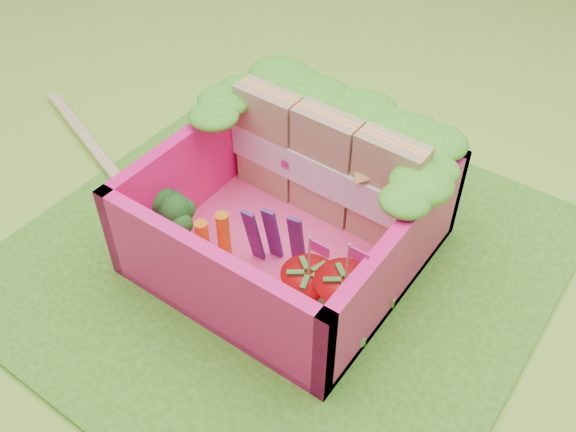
# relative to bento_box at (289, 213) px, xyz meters

# --- Properties ---
(ground) EXTENTS (14.00, 14.00, 0.00)m
(ground) POSITION_rel_bento_box_xyz_m (-0.01, -0.04, -0.31)
(ground) COLOR #A6D73C
(ground) RESTS_ON ground
(placemat) EXTENTS (2.60, 2.60, 0.03)m
(placemat) POSITION_rel_bento_box_xyz_m (-0.01, -0.04, -0.29)
(placemat) COLOR #498E20
(placemat) RESTS_ON ground
(bento_floor) EXTENTS (1.30, 1.30, 0.05)m
(bento_floor) POSITION_rel_bento_box_xyz_m (0.00, -0.00, -0.25)
(bento_floor) COLOR #FF4184
(bento_floor) RESTS_ON placemat
(bento_box) EXTENTS (1.30, 1.30, 0.55)m
(bento_box) POSITION_rel_bento_box_xyz_m (0.00, 0.00, 0.00)
(bento_box) COLOR #FF1576
(bento_box) RESTS_ON placemat
(lettuce_ruffle) EXTENTS (1.43, 0.77, 0.11)m
(lettuce_ruffle) POSITION_rel_bento_box_xyz_m (0.00, 0.46, 0.33)
(lettuce_ruffle) COLOR #378217
(lettuce_ruffle) RESTS_ON bento_box
(sandwich_stack) EXTENTS (1.15, 0.20, 0.64)m
(sandwich_stack) POSITION_rel_bento_box_xyz_m (0.01, 0.33, 0.09)
(sandwich_stack) COLOR #A27955
(sandwich_stack) RESTS_ON bento_floor
(broccoli) EXTENTS (0.34, 0.34, 0.24)m
(broccoli) POSITION_rel_bento_box_xyz_m (-0.51, -0.30, -0.06)
(broccoli) COLOR #69AE54
(broccoli) RESTS_ON bento_floor
(carrot_sticks) EXTENTS (0.13, 0.16, 0.27)m
(carrot_sticks) POSITION_rel_bento_box_xyz_m (-0.26, -0.29, -0.10)
(carrot_sticks) COLOR orange
(carrot_sticks) RESTS_ON bento_floor
(purple_wedges) EXTENTS (0.27, 0.12, 0.38)m
(purple_wedges) POSITION_rel_bento_box_xyz_m (0.02, -0.15, -0.04)
(purple_wedges) COLOR #3F1959
(purple_wedges) RESTS_ON bento_floor
(strawberry_left) EXTENTS (0.26, 0.26, 0.50)m
(strawberry_left) POSITION_rel_bento_box_xyz_m (0.33, -0.31, -0.09)
(strawberry_left) COLOR red
(strawberry_left) RESTS_ON bento_floor
(strawberry_right) EXTENTS (0.29, 0.29, 0.53)m
(strawberry_right) POSITION_rel_bento_box_xyz_m (0.50, -0.27, -0.08)
(strawberry_right) COLOR red
(strawberry_right) RESTS_ON bento_floor
(snap_peas) EXTENTS (0.56, 0.51, 0.05)m
(snap_peas) POSITION_rel_bento_box_xyz_m (0.40, -0.24, -0.20)
(snap_peas) COLOR green
(snap_peas) RESTS_ON bento_floor
(chopsticks) EXTENTS (2.28, 0.83, 0.04)m
(chopsticks) POSITION_rel_bento_box_xyz_m (-1.10, -0.16, -0.25)
(chopsticks) COLOR #D3B874
(chopsticks) RESTS_ON placemat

